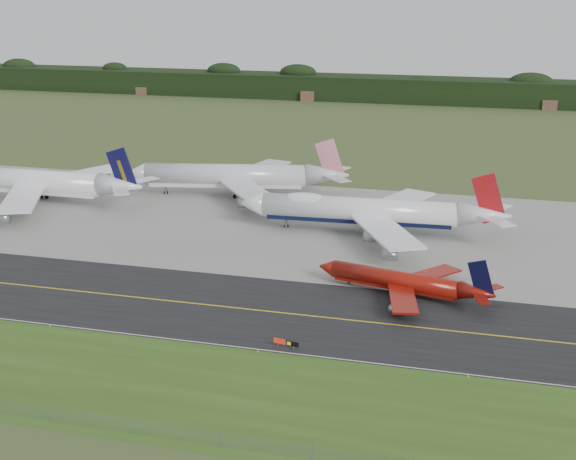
# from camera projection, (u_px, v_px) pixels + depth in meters

# --- Properties ---
(ground) EXTENTS (600.00, 600.00, 0.00)m
(ground) POSITION_uv_depth(u_px,v_px,m) (278.00, 304.00, 147.37)
(ground) COLOR #364A22
(ground) RESTS_ON ground
(grass_verge) EXTENTS (400.00, 30.00, 0.01)m
(grass_verge) POSITION_uv_depth(u_px,v_px,m) (212.00, 393.00, 115.06)
(grass_verge) COLOR #2C4F17
(grass_verge) RESTS_ON ground
(taxiway) EXTENTS (400.00, 32.00, 0.02)m
(taxiway) POSITION_uv_depth(u_px,v_px,m) (272.00, 312.00, 143.67)
(taxiway) COLOR black
(taxiway) RESTS_ON ground
(apron) EXTENTS (400.00, 78.00, 0.01)m
(apron) POSITION_uv_depth(u_px,v_px,m) (336.00, 227.00, 194.43)
(apron) COLOR gray
(apron) RESTS_ON ground
(taxiway_centreline) EXTENTS (400.00, 0.40, 0.00)m
(taxiway_centreline) POSITION_uv_depth(u_px,v_px,m) (272.00, 312.00, 143.67)
(taxiway_centreline) COLOR gold
(taxiway_centreline) RESTS_ON taxiway
(taxiway_edge_line) EXTENTS (400.00, 0.25, 0.00)m
(taxiway_edge_line) POSITION_uv_depth(u_px,v_px,m) (246.00, 348.00, 129.36)
(taxiway_edge_line) COLOR silver
(taxiway_edge_line) RESTS_ON taxiway
(perimeter_fence) EXTENTS (320.00, 0.10, 320.00)m
(perimeter_fence) POSITION_uv_depth(u_px,v_px,m) (176.00, 433.00, 102.75)
(perimeter_fence) COLOR slate
(perimeter_fence) RESTS_ON ground
(horizon_treeline) EXTENTS (700.00, 25.00, 12.00)m
(horizon_treeline) POSITION_uv_depth(u_px,v_px,m) (429.00, 92.00, 398.41)
(horizon_treeline) COLOR black
(horizon_treeline) RESTS_ON ground
(jet_ba_747) EXTENTS (63.59, 52.62, 15.99)m
(jet_ba_747) POSITION_uv_depth(u_px,v_px,m) (368.00, 211.00, 187.69)
(jet_ba_747) COLOR white
(jet_ba_747) RESTS_ON ground
(jet_red_737) EXTENTS (34.82, 27.89, 9.48)m
(jet_red_737) POSITION_uv_depth(u_px,v_px,m) (404.00, 282.00, 150.77)
(jet_red_737) COLOR maroon
(jet_red_737) RESTS_ON ground
(jet_navy_gold) EXTENTS (63.37, 55.42, 16.41)m
(jet_navy_gold) POSITION_uv_depth(u_px,v_px,m) (35.00, 182.00, 215.16)
(jet_navy_gold) COLOR white
(jet_navy_gold) RESTS_ON ground
(jet_star_tail) EXTENTS (61.94, 51.07, 16.41)m
(jet_star_tail) POSITION_uv_depth(u_px,v_px,m) (238.00, 176.00, 221.65)
(jet_star_tail) COLOR silver
(jet_star_tail) RESTS_ON ground
(taxiway_sign) EXTENTS (4.37, 1.00, 1.47)m
(taxiway_sign) POSITION_uv_depth(u_px,v_px,m) (286.00, 343.00, 128.84)
(taxiway_sign) COLOR slate
(taxiway_sign) RESTS_ON ground
(edge_marker_left) EXTENTS (0.16, 0.16, 0.50)m
(edge_marker_left) POSITION_uv_depth(u_px,v_px,m) (50.00, 326.00, 137.12)
(edge_marker_left) COLOR yellow
(edge_marker_left) RESTS_ON ground
(edge_marker_center) EXTENTS (0.16, 0.16, 0.50)m
(edge_marker_center) POSITION_uv_depth(u_px,v_px,m) (258.00, 351.00, 127.78)
(edge_marker_center) COLOR yellow
(edge_marker_center) RESTS_ON ground
(edge_marker_right) EXTENTS (0.16, 0.16, 0.50)m
(edge_marker_right) POSITION_uv_depth(u_px,v_px,m) (468.00, 376.00, 119.54)
(edge_marker_right) COLOR yellow
(edge_marker_right) RESTS_ON ground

